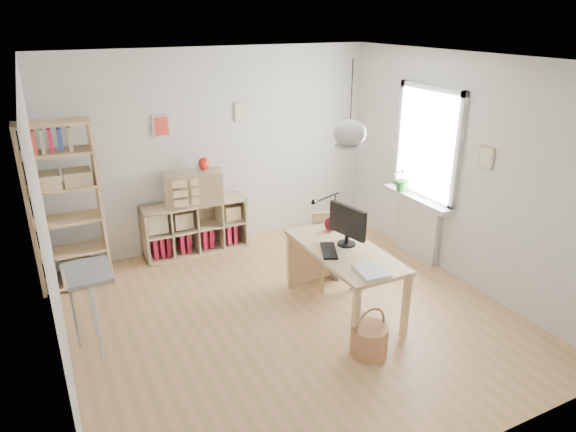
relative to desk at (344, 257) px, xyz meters
name	(u,v)px	position (x,y,z in m)	size (l,w,h in m)	color
ground	(292,315)	(-0.55, 0.15, -0.66)	(4.50, 4.50, 0.00)	tan
room_shell	(350,133)	(0.00, 0.00, 1.34)	(4.50, 4.50, 4.50)	silver
window_unit	(428,144)	(1.68, 0.75, 0.89)	(0.07, 1.16, 1.46)	white
radiator	(417,228)	(1.64, 0.75, -0.26)	(0.10, 0.80, 0.80)	silver
windowsill	(417,199)	(1.59, 0.75, 0.17)	(0.22, 1.20, 0.06)	silver
desk	(344,257)	(0.00, 0.00, 0.00)	(0.70, 1.50, 0.75)	#DAB07D
cube_shelf	(193,231)	(-1.02, 2.23, -0.36)	(1.40, 0.38, 0.72)	#CBAE85
tall_bookshelf	(64,200)	(-2.59, 1.95, 0.43)	(0.80, 0.38, 2.00)	#DAB07D
side_table	(83,289)	(-2.59, 0.50, 0.01)	(0.40, 0.55, 0.85)	gray
chair	(332,245)	(0.22, 0.61, -0.16)	(0.52, 0.52, 0.87)	gray
wicker_basket	(369,339)	(-0.19, -0.78, -0.49)	(0.37, 0.36, 0.51)	#AB764D
storage_chest	(338,255)	(0.49, 0.89, -0.47)	(0.68, 0.72, 0.56)	silver
monitor	(347,223)	(0.08, 0.09, 0.34)	(0.20, 0.51, 0.44)	black
keyboard	(329,251)	(-0.18, 0.03, 0.10)	(0.15, 0.40, 0.02)	black
task_lamp	(323,207)	(0.07, 0.58, 0.37)	(0.38, 0.14, 0.40)	black
yarn_ball	(331,224)	(0.14, 0.51, 0.17)	(0.15, 0.15, 0.15)	#530B11
paper_tray	(371,272)	(-0.06, -0.57, 0.11)	(0.27, 0.34, 0.03)	silver
drawer_chest	(194,187)	(-0.98, 2.19, 0.28)	(0.76, 0.35, 0.43)	#CBAE85
red_vase	(204,164)	(-0.82, 2.19, 0.58)	(0.15, 0.15, 0.18)	maroon
potted_plant	(404,178)	(1.57, 1.03, 0.38)	(0.32, 0.28, 0.36)	#296F2D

